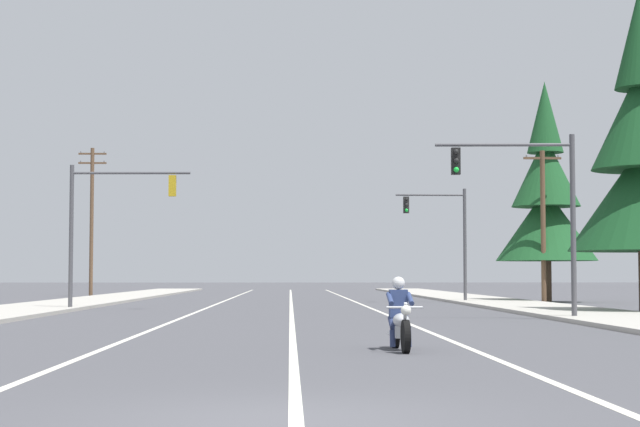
{
  "coord_description": "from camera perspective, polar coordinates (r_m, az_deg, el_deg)",
  "views": [
    {
      "loc": [
        0.07,
        -10.94,
        1.49
      ],
      "look_at": [
        0.9,
        18.03,
        3.2
      ],
      "focal_mm": 58.77,
      "sensor_mm": 36.0,
      "label": 1
    }
  ],
  "objects": [
    {
      "name": "sidewalk_kerb_left",
      "position": [
        52.13,
        -13.9,
        -4.84
      ],
      "size": [
        4.4,
        110.0,
        0.14
      ],
      "primitive_type": "cube",
      "color": "#ADA89E",
      "rests_on": "ground"
    },
    {
      "name": "ground_plane",
      "position": [
        11.04,
        -2.04,
        -11.13
      ],
      "size": [
        400.0,
        400.0,
        0.0
      ],
      "primitive_type": "plane",
      "color": "#47474C"
    },
    {
      "name": "utility_pole_left_far",
      "position": [
        74.37,
        -12.33,
        -0.19
      ],
      "size": [
        1.94,
        0.26,
        10.35
      ],
      "color": "brown",
      "rests_on": "ground"
    },
    {
      "name": "motorcycle_with_rider",
      "position": [
        20.93,
        4.37,
        -5.84
      ],
      "size": [
        0.7,
        2.19,
        1.46
      ],
      "color": "black",
      "rests_on": "ground"
    },
    {
      "name": "traffic_signal_near_left",
      "position": [
        45.54,
        -11.57,
        -0.0
      ],
      "size": [
        5.15,
        0.37,
        6.2
      ],
      "color": "#47474C",
      "rests_on": "ground"
    },
    {
      "name": "utility_pole_right_far",
      "position": [
        56.75,
        12.06,
        -0.51
      ],
      "size": [
        2.01,
        0.26,
        8.11
      ],
      "color": "brown",
      "rests_on": "ground"
    },
    {
      "name": "lane_stripe_right",
      "position": [
        56.07,
        2.09,
        -4.89
      ],
      "size": [
        0.16,
        100.0,
        0.01
      ],
      "primitive_type": "cube",
      "color": "beige",
      "rests_on": "ground"
    },
    {
      "name": "lane_stripe_center",
      "position": [
        55.95,
        -1.59,
        -4.9
      ],
      "size": [
        0.16,
        100.0,
        0.01
      ],
      "primitive_type": "cube",
      "color": "beige",
      "rests_on": "ground"
    },
    {
      "name": "traffic_signal_near_right",
      "position": [
        35.63,
        11.53,
        0.87
      ],
      "size": [
        4.67,
        0.37,
        6.2
      ],
      "color": "#47474C",
      "rests_on": "ground"
    },
    {
      "name": "conifer_tree_right_verge_far",
      "position": [
        59.22,
        12.2,
        0.7
      ],
      "size": [
        5.57,
        5.57,
        12.26
      ],
      "color": "#423023",
      "rests_on": "ground"
    },
    {
      "name": "lane_stripe_left",
      "position": [
        56.08,
        -5.51,
        -4.88
      ],
      "size": [
        0.16,
        100.0,
        0.01
      ],
      "primitive_type": "cube",
      "color": "beige",
      "rests_on": "ground"
    },
    {
      "name": "sidewalk_kerb_right",
      "position": [
        52.1,
        10.44,
        -4.88
      ],
      "size": [
        4.4,
        110.0,
        0.14
      ],
      "primitive_type": "cube",
      "color": "#ADA89E",
      "rests_on": "ground"
    },
    {
      "name": "traffic_signal_mid_right",
      "position": [
        57.28,
        6.84,
        -0.81
      ],
      "size": [
        3.86,
        0.42,
        6.2
      ],
      "color": "#47474C",
      "rests_on": "ground"
    }
  ]
}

